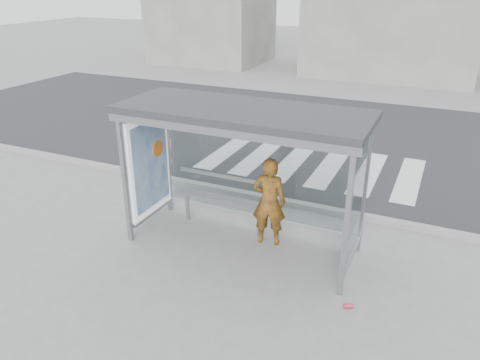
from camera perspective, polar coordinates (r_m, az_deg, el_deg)
name	(u,v)px	position (r m, az deg, el deg)	size (l,w,h in m)	color
ground	(242,245)	(8.81, 0.27, -7.94)	(80.00, 80.00, 0.00)	slate
road	(334,137)	(14.92, 11.39, 5.15)	(30.00, 10.00, 0.01)	#232325
curb	(278,200)	(10.37, 4.69, -2.49)	(30.00, 0.18, 0.12)	gray
crosswalk	(311,164)	(12.63, 8.66, 1.93)	(5.55, 3.00, 0.00)	silver
bus_shelter	(224,141)	(8.16, -1.92, 4.80)	(4.25, 1.65, 2.62)	gray
building_left	(211,7)	(28.12, -3.53, 20.30)	(6.00, 5.00, 6.00)	slate
building_center	(394,23)	(25.13, 18.21, 17.70)	(8.00, 5.00, 5.00)	slate
person	(269,202)	(8.52, 3.56, -2.65)	(0.62, 0.41, 1.70)	#C35412
bench	(223,199)	(9.15, -2.15, -2.29)	(2.04, 0.33, 1.05)	slate
soda_can	(348,306)	(7.49, 13.05, -14.75)	(0.07, 0.07, 0.14)	#DD4161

